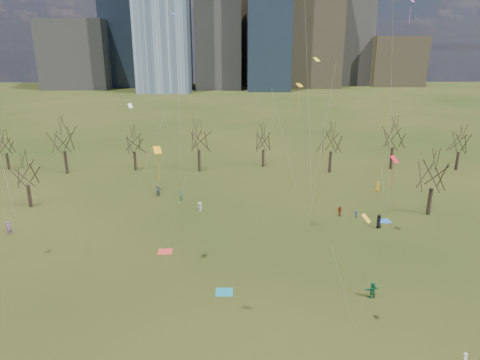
{
  "coord_description": "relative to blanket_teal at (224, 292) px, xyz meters",
  "views": [
    {
      "loc": [
        -0.88,
        -36.26,
        22.05
      ],
      "look_at": [
        0.0,
        12.0,
        7.0
      ],
      "focal_mm": 32.0,
      "sensor_mm": 36.0,
      "label": 1
    }
  ],
  "objects": [
    {
      "name": "person_9",
      "position": [
        -3.75,
        20.7,
        0.7
      ],
      "size": [
        1.02,
        1.03,
        1.42
      ],
      "primitive_type": "imported",
      "rotation": [
        0.0,
        0.0,
        5.47
      ],
      "color": "white",
      "rests_on": "ground"
    },
    {
      "name": "ground",
      "position": [
        1.73,
        1.03,
        -0.01
      ],
      "size": [
        500.0,
        500.0,
        0.0
      ],
      "primitive_type": "plane",
      "color": "black",
      "rests_on": "ground"
    },
    {
      "name": "kites_airborne",
      "position": [
        3.31,
        14.15,
        13.87
      ],
      "size": [
        69.61,
        43.89,
        35.96
      ],
      "color": "orange",
      "rests_on": "ground"
    },
    {
      "name": "blanket_teal",
      "position": [
        0.0,
        0.0,
        0.0
      ],
      "size": [
        1.6,
        1.5,
        0.03
      ],
      "primitive_type": "cube",
      "color": "teal",
      "rests_on": "ground"
    },
    {
      "name": "downtown_skyline",
      "position": [
        -0.7,
        211.67,
        38.99
      ],
      "size": [
        212.5,
        78.0,
        118.0
      ],
      "color": "slate",
      "rests_on": "ground"
    },
    {
      "name": "person_11",
      "position": [
        -10.61,
        27.35,
        0.85
      ],
      "size": [
        1.41,
        1.58,
        1.74
      ],
      "primitive_type": "imported",
      "rotation": [
        0.0,
        0.0,
        0.9
      ],
      "color": "slate",
      "rests_on": "ground"
    },
    {
      "name": "person_10",
      "position": [
        15.47,
        19.02,
        0.67
      ],
      "size": [
        0.83,
        0.41,
        1.37
      ],
      "primitive_type": "imported",
      "rotation": [
        0.0,
        0.0,
        6.19
      ],
      "color": "#9F2516",
      "rests_on": "ground"
    },
    {
      "name": "bare_tree_row",
      "position": [
        1.65,
        38.25,
        6.1
      ],
      "size": [
        113.04,
        29.8,
        9.5
      ],
      "color": "black",
      "rests_on": "ground"
    },
    {
      "name": "blanket_crimson",
      "position": [
        -6.8,
        8.46,
        0.0
      ],
      "size": [
        1.6,
        1.5,
        0.03
      ],
      "primitive_type": "cube",
      "color": "red",
      "rests_on": "ground"
    },
    {
      "name": "person_7",
      "position": [
        -26.61,
        13.47,
        0.85
      ],
      "size": [
        0.7,
        0.76,
        1.74
      ],
      "primitive_type": "imported",
      "rotation": [
        0.0,
        0.0,
        4.12
      ],
      "color": "#9355AA",
      "rests_on": "ground"
    },
    {
      "name": "person_6",
      "position": [
        19.4,
        14.61,
        0.9
      ],
      "size": [
        1.06,
        1.0,
        1.82
      ],
      "primitive_type": "imported",
      "rotation": [
        0.0,
        0.0,
        3.78
      ],
      "color": "black",
      "rests_on": "ground"
    },
    {
      "name": "person_13",
      "position": [
        -6.9,
        25.24,
        0.87
      ],
      "size": [
        0.67,
        0.77,
        1.76
      ],
      "primitive_type": "imported",
      "rotation": [
        0.0,
        0.0,
        2.05
      ],
      "color": "#186E4B",
      "rests_on": "ground"
    },
    {
      "name": "blanket_navy",
      "position": [
        20.96,
        16.85,
        0.0
      ],
      "size": [
        1.6,
        1.5,
        0.03
      ],
      "primitive_type": "cube",
      "color": "blue",
      "rests_on": "ground"
    },
    {
      "name": "person_5",
      "position": [
        13.61,
        -1.15,
        0.79
      ],
      "size": [
        1.57,
        0.85,
        1.61
      ],
      "primitive_type": "imported",
      "rotation": [
        0.0,
        0.0,
        3.41
      ],
      "color": "#176B42",
      "rests_on": "ground"
    },
    {
      "name": "person_12",
      "position": [
        23.94,
        28.99,
        0.77
      ],
      "size": [
        0.6,
        0.83,
        1.57
      ],
      "primitive_type": "imported",
      "rotation": [
        0.0,
        0.0,
        1.71
      ],
      "color": "orange",
      "rests_on": "ground"
    },
    {
      "name": "person_8",
      "position": [
        17.42,
        17.95,
        0.49
      ],
      "size": [
        0.41,
        0.51,
        1.0
      ],
      "primitive_type": "imported",
      "rotation": [
        0.0,
        0.0,
        4.78
      ],
      "color": "#2857B1",
      "rests_on": "ground"
    }
  ]
}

